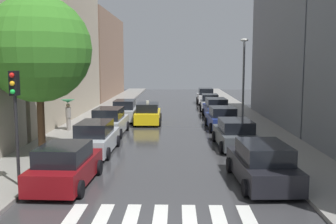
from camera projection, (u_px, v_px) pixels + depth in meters
ground_plane at (171, 118)px, 33.48m from camera, size 28.00×72.00×0.04m
sidewalk_left at (96, 117)px, 33.61m from camera, size 3.00×72.00×0.15m
sidewalk_right at (246, 117)px, 33.32m from camera, size 3.00×72.00×0.15m
crosswalk_stripes at (160, 218)px, 11.91m from camera, size 5.85×2.20×0.01m
building_left_mid at (37, 27)px, 31.91m from camera, size 6.00×20.39×15.27m
building_left_far at (92, 57)px, 52.51m from camera, size 6.00×19.10×11.07m
building_right_mid at (310, 42)px, 30.49m from camera, size 6.00×15.76×12.67m
parked_car_left_nearest at (66, 166)px, 14.99m from camera, size 2.22×4.41×1.64m
parked_car_left_second at (96, 138)px, 20.39m from camera, size 2.06×4.69×1.70m
parked_car_left_third at (109, 122)px, 25.67m from camera, size 2.21×4.59×1.78m
parked_car_left_fourth at (125, 111)px, 31.78m from camera, size 2.08×4.43×1.71m
parked_car_right_nearest at (262, 164)px, 15.23m from camera, size 2.34×4.86×1.66m
parked_car_right_second at (235, 134)px, 21.81m from camera, size 2.24×4.71×1.58m
parked_car_right_third at (222, 119)px, 27.77m from camera, size 2.27×4.26×1.61m
parked_car_right_fourth at (216, 109)px, 33.35m from camera, size 2.16×4.79×1.72m
parked_car_right_fifth at (210, 103)px, 38.79m from camera, size 2.09×4.19×1.63m
parked_car_right_sixth at (206, 97)px, 45.00m from camera, size 2.01×4.18×1.80m
taxi_midroad at (148, 114)px, 30.28m from camera, size 2.13×4.34×1.81m
pedestrian_foreground at (68, 109)px, 26.32m from camera, size 0.91×0.91×2.10m
street_tree_left at (38, 49)px, 18.89m from camera, size 5.21×5.21×7.86m
traffic_light_left_corner at (15, 103)px, 14.23m from camera, size 0.30×0.42×4.30m
lamp_post_right at (244, 74)px, 29.22m from camera, size 0.60×0.28×6.39m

